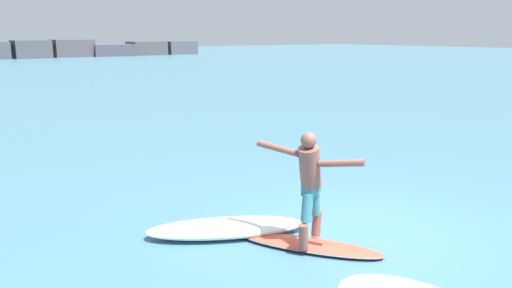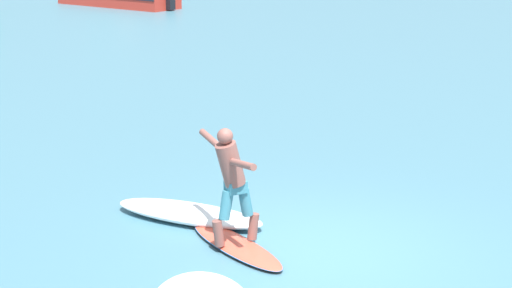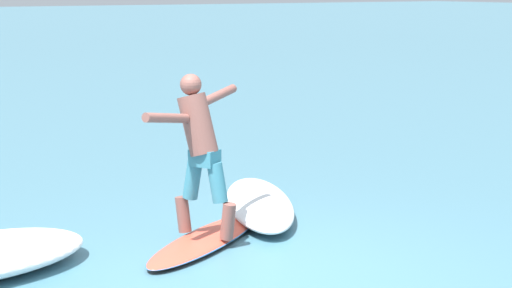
% 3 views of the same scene
% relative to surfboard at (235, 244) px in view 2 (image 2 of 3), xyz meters
% --- Properties ---
extents(ground_plane, '(200.00, 200.00, 0.00)m').
position_rel_surfboard_xyz_m(ground_plane, '(1.12, -0.14, -0.04)').
color(ground_plane, teal).
extents(surfboard, '(1.56, 2.09, 0.22)m').
position_rel_surfboard_xyz_m(surfboard, '(0.00, 0.00, 0.00)').
color(surfboard, '#DE513B').
rests_on(surfboard, ground).
extents(surfer, '(0.84, 1.38, 1.60)m').
position_rel_surfboard_xyz_m(surfer, '(-0.03, -0.06, 0.97)').
color(surfer, brown).
rests_on(surfer, surfboard).
extents(wave_foam_at_nose, '(2.43, 1.68, 0.23)m').
position_rel_surfboard_xyz_m(wave_foam_at_nose, '(-0.68, 1.05, 0.07)').
color(wave_foam_at_nose, white).
rests_on(wave_foam_at_nose, ground).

